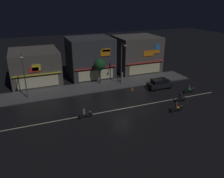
{
  "coord_description": "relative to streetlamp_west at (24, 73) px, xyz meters",
  "views": [
    {
      "loc": [
        -11.42,
        -25.03,
        14.11
      ],
      "look_at": [
        -0.22,
        3.24,
        1.75
      ],
      "focal_mm": 35.92,
      "sensor_mm": 36.0,
      "label": 1
    }
  ],
  "objects": [
    {
      "name": "street_tree",
      "position": [
        12.2,
        1.96,
        -0.6
      ],
      "size": [
        2.02,
        2.02,
        4.43
      ],
      "color": "#473323",
      "rests_on": "sidewalk_far"
    },
    {
      "name": "motorcycle_lead",
      "position": [
        18.26,
        -11.71,
        -3.48
      ],
      "size": [
        1.9,
        0.6,
        1.52
      ],
      "rotation": [
        0.0,
        0.0,
        3.06
      ],
      "color": "black",
      "rests_on": "ground"
    },
    {
      "name": "traffic_cone",
      "position": [
        16.19,
        -2.7,
        -3.84
      ],
      "size": [
        0.36,
        0.36,
        0.55
      ],
      "primitive_type": "cone",
      "color": "orange",
      "rests_on": "ground"
    },
    {
      "name": "motorcycle_following",
      "position": [
        6.44,
        -8.87,
        -3.48
      ],
      "size": [
        1.9,
        0.6,
        1.52
      ],
      "rotation": [
        0.0,
        0.0,
        3.11
      ],
      "color": "black",
      "rests_on": "ground"
    },
    {
      "name": "ground_plane",
      "position": [
        11.9,
        -8.25,
        -4.12
      ],
      "size": [
        140.0,
        140.0,
        0.0
      ],
      "primitive_type": "plane",
      "color": "black"
    },
    {
      "name": "motorcycle_trailing_far",
      "position": [
        20.8,
        -9.31,
        -3.48
      ],
      "size": [
        1.9,
        0.6,
        1.52
      ],
      "rotation": [
        0.0,
        0.0,
        3.26
      ],
      "color": "black",
      "rests_on": "ground"
    },
    {
      "name": "lane_divider_stripe",
      "position": [
        11.9,
        -8.25,
        -4.11
      ],
      "size": [
        31.6,
        0.16,
        0.01
      ],
      "primitive_type": "cube",
      "color": "beige",
      "rests_on": "ground"
    },
    {
      "name": "parked_car_near_kerb",
      "position": [
        20.84,
        -3.71,
        -3.25
      ],
      "size": [
        4.3,
        1.98,
        1.67
      ],
      "rotation": [
        0.0,
        0.0,
        3.14
      ],
      "color": "black",
      "rests_on": "ground"
    },
    {
      "name": "motorcycle_opposite_lane",
      "position": [
        24.06,
        -7.08,
        -3.48
      ],
      "size": [
        1.9,
        0.6,
        1.52
      ],
      "rotation": [
        0.0,
        0.0,
        -0.01
      ],
      "color": "black",
      "rests_on": "ground"
    },
    {
      "name": "streetlamp_west",
      "position": [
        0.0,
        0.0,
        0.0
      ],
      "size": [
        0.44,
        1.64,
        6.69
      ],
      "color": "#47494C",
      "rests_on": "sidewalk_far"
    },
    {
      "name": "sidewalk_far",
      "position": [
        11.9,
        0.88,
        -4.05
      ],
      "size": [
        33.26,
        4.85,
        0.14
      ],
      "primitive_type": "cube",
      "color": "#4C4C4F",
      "rests_on": "ground"
    },
    {
      "name": "storefront_right_block",
      "position": [
        21.88,
        7.0,
        -0.59
      ],
      "size": [
        8.37,
        7.57,
        7.05
      ],
      "color": "#56514C",
      "rests_on": "ground"
    },
    {
      "name": "storefront_center_block",
      "position": [
        11.9,
        6.85,
        -0.42
      ],
      "size": [
        8.06,
        7.27,
        7.4
      ],
      "color": "#383A3F",
      "rests_on": "ground"
    },
    {
      "name": "storefront_left_block",
      "position": [
        1.92,
        7.6,
        -1.26
      ],
      "size": [
        8.18,
        8.77,
        5.72
      ],
      "color": "#56514C",
      "rests_on": "ground"
    },
    {
      "name": "streetlamp_mid",
      "position": [
        15.57,
        0.26,
        0.22
      ],
      "size": [
        0.44,
        1.64,
        7.12
      ],
      "color": "#47494C",
      "rests_on": "sidewalk_far"
    },
    {
      "name": "pedestrian_on_sidewalk",
      "position": [
        16.15,
        1.33,
        -3.15
      ],
      "size": [
        0.34,
        0.34,
        1.78
      ],
      "rotation": [
        0.0,
        0.0,
        5.57
      ],
      "color": "gray",
      "rests_on": "sidewalk_far"
    }
  ]
}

